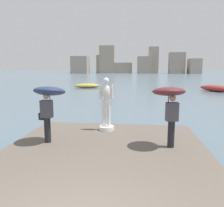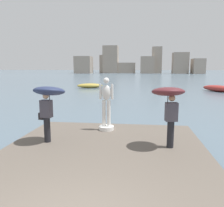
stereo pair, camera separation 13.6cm
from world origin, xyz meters
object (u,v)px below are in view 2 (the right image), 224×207
object	(u,v)px
boat_far	(219,88)
onlooker_right	(169,99)
statue_white_figure	(106,108)
onlooker_left	(49,97)
boat_near	(90,86)

from	to	relation	value
boat_far	onlooker_right	bearing A→B (deg)	-111.75
statue_white_figure	onlooker_right	distance (m)	2.99
onlooker_right	boat_far	xyz separation A→B (m)	(8.81, 22.07, -1.60)
onlooker_left	onlooker_right	bearing A→B (deg)	-0.85
boat_near	boat_far	distance (m)	17.21
statue_white_figure	onlooker_right	size ratio (longest dim) A/B	1.08
statue_white_figure	boat_near	xyz separation A→B (m)	(-5.83, 23.41, -0.99)
statue_white_figure	onlooker_right	xyz separation A→B (m)	(2.28, -1.82, 0.67)
onlooker_right	boat_near	size ratio (longest dim) A/B	0.51
onlooker_right	boat_far	bearing A→B (deg)	68.25
onlooker_right	boat_far	world-z (taller)	onlooker_right
boat_near	boat_far	world-z (taller)	boat_far
onlooker_left	boat_far	world-z (taller)	onlooker_left
statue_white_figure	boat_far	bearing A→B (deg)	61.31
onlooker_left	onlooker_right	size ratio (longest dim) A/B	1.00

